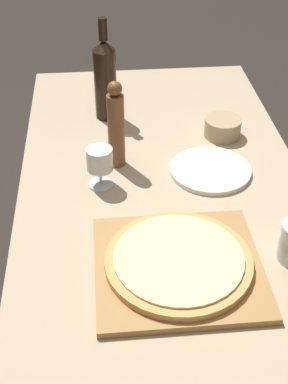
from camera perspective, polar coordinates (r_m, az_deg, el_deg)
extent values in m
plane|color=#2D2823|center=(2.01, 1.82, -17.41)|extent=(12.00, 12.00, 0.00)
cube|color=tan|center=(1.48, 2.36, -0.94)|extent=(0.81, 1.65, 0.03)
cylinder|color=brown|center=(2.31, -8.87, 3.10)|extent=(0.06, 0.06, 0.71)
cylinder|color=brown|center=(2.36, 8.18, 3.98)|extent=(0.06, 0.06, 0.71)
cube|color=#A87A47|center=(1.25, 3.67, -7.98)|extent=(0.39, 0.36, 0.02)
cylinder|color=tan|center=(1.24, 3.70, -7.39)|extent=(0.34, 0.34, 0.02)
cylinder|color=beige|center=(1.23, 3.72, -6.99)|extent=(0.30, 0.30, 0.01)
cylinder|color=black|center=(1.79, -4.14, 11.35)|extent=(0.07, 0.07, 0.24)
cone|color=black|center=(1.74, -4.34, 15.34)|extent=(0.07, 0.07, 0.03)
cylinder|color=black|center=(1.72, -4.42, 16.94)|extent=(0.03, 0.03, 0.07)
cylinder|color=brown|center=(1.54, -2.98, 6.52)|extent=(0.05, 0.05, 0.22)
sphere|color=brown|center=(1.48, -3.14, 10.96)|extent=(0.04, 0.04, 0.04)
cylinder|color=silver|center=(1.51, -4.60, 0.85)|extent=(0.07, 0.07, 0.00)
cylinder|color=silver|center=(1.50, -4.66, 1.70)|extent=(0.01, 0.01, 0.05)
cylinder|color=silver|center=(1.46, -4.77, 3.52)|extent=(0.07, 0.07, 0.06)
cylinder|color=tan|center=(1.73, 8.39, 6.83)|extent=(0.12, 0.12, 0.06)
cylinder|color=silver|center=(1.57, 7.08, 2.35)|extent=(0.24, 0.24, 0.01)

